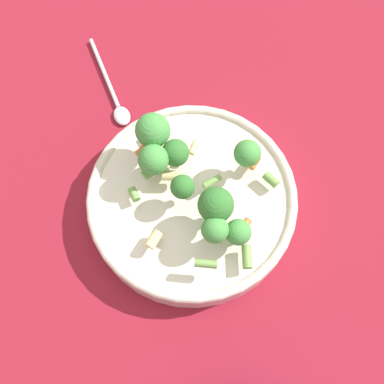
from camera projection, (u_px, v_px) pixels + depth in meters
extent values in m
plane|color=maroon|center=(192.00, 206.00, 0.67)|extent=(3.00, 3.00, 0.00)
cylinder|color=beige|center=(192.00, 201.00, 0.65)|extent=(0.30, 0.30, 0.04)
torus|color=beige|center=(192.00, 196.00, 0.63)|extent=(0.30, 0.30, 0.01)
cylinder|color=#8CB766|center=(237.00, 237.00, 0.59)|extent=(0.01, 0.01, 0.01)
sphere|color=#479342|center=(238.00, 232.00, 0.57)|extent=(0.03, 0.03, 0.03)
cylinder|color=#8CB766|center=(176.00, 160.00, 0.63)|extent=(0.01, 0.01, 0.01)
sphere|color=#33722D|center=(175.00, 153.00, 0.60)|extent=(0.04, 0.04, 0.04)
cylinder|color=#8CB766|center=(245.00, 161.00, 0.62)|extent=(0.01, 0.01, 0.02)
sphere|color=#479342|center=(247.00, 153.00, 0.60)|extent=(0.04, 0.04, 0.04)
cylinder|color=#8CB766|center=(155.00, 168.00, 0.62)|extent=(0.01, 0.01, 0.01)
sphere|color=#479342|center=(153.00, 160.00, 0.59)|extent=(0.04, 0.04, 0.04)
cylinder|color=#8CB766|center=(183.00, 193.00, 0.60)|extent=(0.01, 0.01, 0.01)
sphere|color=#33722D|center=(183.00, 187.00, 0.59)|extent=(0.03, 0.03, 0.03)
cylinder|color=#8CB766|center=(214.00, 234.00, 0.58)|extent=(0.01, 0.01, 0.01)
sphere|color=#479342|center=(215.00, 229.00, 0.56)|extent=(0.04, 0.04, 0.04)
cylinder|color=#8CB766|center=(154.00, 141.00, 0.63)|extent=(0.02, 0.02, 0.02)
sphere|color=#479342|center=(153.00, 130.00, 0.60)|extent=(0.05, 0.05, 0.05)
cylinder|color=#8CB766|center=(215.00, 212.00, 0.59)|extent=(0.02, 0.02, 0.02)
sphere|color=#33722D|center=(216.00, 205.00, 0.57)|extent=(0.05, 0.05, 0.05)
cylinder|color=#729E4C|center=(151.00, 171.00, 0.62)|extent=(0.03, 0.03, 0.01)
cylinder|color=orange|center=(254.00, 162.00, 0.63)|extent=(0.02, 0.02, 0.01)
cylinder|color=#729E4C|center=(271.00, 180.00, 0.62)|extent=(0.02, 0.03, 0.01)
cylinder|color=orange|center=(143.00, 150.00, 0.64)|extent=(0.02, 0.02, 0.01)
cylinder|color=#729E4C|center=(134.00, 194.00, 0.61)|extent=(0.02, 0.02, 0.01)
cylinder|color=#729E4C|center=(247.00, 257.00, 0.58)|extent=(0.03, 0.02, 0.01)
cylinder|color=beige|center=(171.00, 175.00, 0.61)|extent=(0.02, 0.03, 0.01)
cylinder|color=orange|center=(243.00, 227.00, 0.58)|extent=(0.03, 0.02, 0.01)
cylinder|color=beige|center=(154.00, 239.00, 0.59)|extent=(0.03, 0.02, 0.01)
cylinder|color=#729E4C|center=(154.00, 136.00, 0.65)|extent=(0.03, 0.02, 0.01)
cylinder|color=#729E4C|center=(206.00, 264.00, 0.56)|extent=(0.01, 0.03, 0.01)
cylinder|color=beige|center=(194.00, 148.00, 0.63)|extent=(0.02, 0.01, 0.01)
cylinder|color=#729E4C|center=(212.00, 181.00, 0.61)|extent=(0.02, 0.03, 0.01)
cylinder|color=silver|center=(104.00, 72.00, 0.75)|extent=(0.13, 0.08, 0.01)
ellipsoid|color=silver|center=(122.00, 116.00, 0.72)|extent=(0.04, 0.04, 0.01)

